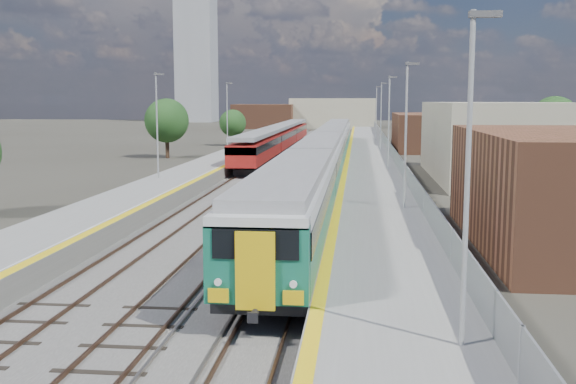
# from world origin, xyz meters

# --- Properties ---
(ground) EXTENTS (320.00, 320.00, 0.00)m
(ground) POSITION_xyz_m (0.00, 50.00, 0.00)
(ground) COLOR #47443A
(ground) RESTS_ON ground
(ballast_bed) EXTENTS (10.50, 155.00, 0.06)m
(ballast_bed) POSITION_xyz_m (-2.25, 52.50, 0.03)
(ballast_bed) COLOR #565451
(ballast_bed) RESTS_ON ground
(tracks) EXTENTS (8.96, 160.00, 0.17)m
(tracks) POSITION_xyz_m (-1.65, 54.18, 0.11)
(tracks) COLOR #4C3323
(tracks) RESTS_ON ground
(platform_right) EXTENTS (4.70, 155.00, 8.52)m
(platform_right) POSITION_xyz_m (5.28, 52.49, 0.54)
(platform_right) COLOR slate
(platform_right) RESTS_ON ground
(platform_left) EXTENTS (4.30, 155.00, 8.52)m
(platform_left) POSITION_xyz_m (-9.05, 52.49, 0.52)
(platform_left) COLOR slate
(platform_left) RESTS_ON ground
(buildings) EXTENTS (72.00, 185.50, 40.00)m
(buildings) POSITION_xyz_m (-18.12, 138.60, 10.70)
(buildings) COLOR brown
(buildings) RESTS_ON ground
(green_train) EXTENTS (2.93, 81.49, 3.22)m
(green_train) POSITION_xyz_m (1.50, 44.91, 2.27)
(green_train) COLOR black
(green_train) RESTS_ON ground
(red_train) EXTENTS (2.68, 54.40, 3.38)m
(red_train) POSITION_xyz_m (-5.50, 68.74, 2.00)
(red_train) COLOR black
(red_train) RESTS_ON ground
(tree_b) EXTENTS (5.01, 5.01, 6.79)m
(tree_b) POSITION_xyz_m (-17.54, 61.79, 4.27)
(tree_b) COLOR #382619
(tree_b) RESTS_ON ground
(tree_c) EXTENTS (3.87, 3.87, 5.25)m
(tree_c) POSITION_xyz_m (-13.94, 83.08, 3.30)
(tree_c) COLOR #382619
(tree_c) RESTS_ON ground
(tree_d) EXTENTS (5.19, 5.19, 7.03)m
(tree_d) POSITION_xyz_m (24.87, 61.21, 4.42)
(tree_d) COLOR #382619
(tree_d) RESTS_ON ground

